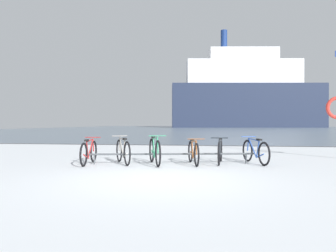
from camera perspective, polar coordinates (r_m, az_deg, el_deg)
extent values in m
cube|color=silver|center=(5.69, -3.58, -11.54)|extent=(80.00, 22.00, 0.08)
cube|color=slate|center=(71.47, 7.35, -0.47)|extent=(80.00, 110.00, 0.08)
cube|color=#47474C|center=(16.53, 4.29, -3.56)|extent=(80.00, 0.50, 0.05)
cylinder|color=#4C5156|center=(9.01, 0.53, -5.03)|extent=(4.69, 0.95, 0.05)
cylinder|color=#4C5156|center=(9.16, -13.05, -5.83)|extent=(0.04, 0.04, 0.28)
cylinder|color=#4C5156|center=(9.39, 13.77, -5.68)|extent=(0.04, 0.04, 0.28)
torus|color=black|center=(9.70, -13.17, -4.42)|extent=(0.13, 0.64, 0.64)
torus|color=black|center=(8.73, -14.85, -4.97)|extent=(0.13, 0.64, 0.64)
cylinder|color=#B22D2D|center=(9.38, -13.68, -3.91)|extent=(0.10, 0.53, 0.53)
cylinder|color=#B22D2D|center=(9.06, -14.22, -4.20)|extent=(0.06, 0.19, 0.48)
cylinder|color=#B22D2D|center=(9.29, -13.80, -2.51)|extent=(0.11, 0.66, 0.08)
cylinder|color=#B22D2D|center=(8.94, -14.46, -5.30)|extent=(0.09, 0.44, 0.18)
cylinder|color=#B22D2D|center=(9.65, -13.23, -3.36)|extent=(0.05, 0.11, 0.37)
cube|color=black|center=(8.97, -14.36, -2.51)|extent=(0.10, 0.21, 0.05)
cylinder|color=#B22D2D|center=(9.60, -13.29, -1.99)|extent=(0.46, 0.08, 0.02)
torus|color=black|center=(9.63, -8.73, -4.36)|extent=(0.36, 0.60, 0.67)
torus|color=black|center=(8.67, -7.32, -4.90)|extent=(0.36, 0.60, 0.67)
cylinder|color=gray|center=(9.31, -8.30, -3.79)|extent=(0.29, 0.47, 0.56)
cylinder|color=gray|center=(9.00, -7.85, -4.09)|extent=(0.12, 0.18, 0.50)
cylinder|color=gray|center=(9.22, -8.20, -2.30)|extent=(0.35, 0.58, 0.08)
cylinder|color=gray|center=(8.88, -7.64, -5.26)|extent=(0.24, 0.39, 0.18)
cylinder|color=gray|center=(9.58, -8.68, -3.22)|extent=(0.09, 0.11, 0.40)
cube|color=black|center=(8.91, -7.74, -2.29)|extent=(0.17, 0.21, 0.05)
cylinder|color=gray|center=(9.53, -8.63, -1.77)|extent=(0.41, 0.25, 0.02)
torus|color=black|center=(8.35, -1.81, -4.96)|extent=(0.29, 0.68, 0.71)
torus|color=black|center=(9.39, -2.94, -4.36)|extent=(0.29, 0.68, 0.71)
cylinder|color=#2D8C60|center=(8.68, -2.21, -3.92)|extent=(0.22, 0.53, 0.59)
cylinder|color=#2D8C60|center=(9.02, -2.57, -3.91)|extent=(0.10, 0.19, 0.53)
cylinder|color=#2D8C60|center=(8.74, -2.29, -2.18)|extent=(0.27, 0.66, 0.09)
cylinder|color=#2D8C60|center=(9.18, -2.72, -4.97)|extent=(0.19, 0.44, 0.19)
cylinder|color=#2D8C60|center=(8.38, -1.86, -3.53)|extent=(0.07, 0.12, 0.42)
cube|color=black|center=(9.08, -2.65, -1.98)|extent=(0.14, 0.22, 0.05)
cylinder|color=#2D8C60|center=(8.40, -1.90, -1.78)|extent=(0.44, 0.18, 0.02)
torus|color=black|center=(8.46, 5.13, -5.16)|extent=(0.19, 0.62, 0.63)
torus|color=black|center=(9.41, 4.03, -4.59)|extent=(0.19, 0.62, 0.63)
cylinder|color=brown|center=(8.76, 4.75, -4.24)|extent=(0.16, 0.51, 0.53)
cylinder|color=brown|center=(9.07, 4.39, -4.21)|extent=(0.08, 0.18, 0.47)
cylinder|color=brown|center=(8.81, 4.67, -2.71)|extent=(0.19, 0.63, 0.08)
cylinder|color=brown|center=(9.22, 4.25, -5.14)|extent=(0.14, 0.42, 0.18)
cylinder|color=brown|center=(8.48, 5.09, -3.92)|extent=(0.06, 0.11, 0.37)
cube|color=black|center=(9.12, 4.31, -2.48)|extent=(0.13, 0.21, 0.05)
cylinder|color=brown|center=(8.50, 5.04, -2.34)|extent=(0.45, 0.13, 0.02)
torus|color=black|center=(8.73, 9.11, -4.94)|extent=(0.09, 0.65, 0.64)
torus|color=black|center=(9.74, 9.47, -4.37)|extent=(0.09, 0.65, 0.64)
cylinder|color=#1E2328|center=(9.05, 9.24, -4.01)|extent=(0.08, 0.54, 0.55)
cylinder|color=#1E2328|center=(9.38, 9.35, -3.99)|extent=(0.05, 0.19, 0.49)
cylinder|color=#1E2328|center=(9.11, 9.27, -2.48)|extent=(0.09, 0.67, 0.08)
cylinder|color=#1E2328|center=(9.53, 9.40, -4.92)|extent=(0.07, 0.45, 0.18)
cylinder|color=#1E2328|center=(8.75, 9.13, -3.69)|extent=(0.04, 0.11, 0.38)
cube|color=black|center=(9.44, 9.38, -2.27)|extent=(0.09, 0.21, 0.05)
cylinder|color=#1E2328|center=(8.78, 9.14, -2.12)|extent=(0.46, 0.06, 0.02)
torus|color=black|center=(9.88, 14.03, -4.29)|extent=(0.26, 0.63, 0.65)
torus|color=black|center=(8.96, 16.79, -4.79)|extent=(0.26, 0.63, 0.65)
cylinder|color=#3359B2|center=(9.57, 14.87, -3.76)|extent=(0.21, 0.52, 0.55)
cylinder|color=#3359B2|center=(9.27, 15.77, -4.04)|extent=(0.10, 0.19, 0.49)
cylinder|color=#3359B2|center=(9.49, 15.08, -2.36)|extent=(0.25, 0.64, 0.08)
cylinder|color=#3359B2|center=(9.16, 16.16, -5.13)|extent=(0.18, 0.43, 0.18)
cylinder|color=#3359B2|center=(9.83, 14.13, -3.22)|extent=(0.07, 0.12, 0.38)
cube|color=black|center=(9.19, 15.98, -2.35)|extent=(0.14, 0.22, 0.05)
cylinder|color=#3359B2|center=(9.78, 14.23, -1.85)|extent=(0.44, 0.17, 0.02)
cube|color=#232D47|center=(90.27, 13.78, 3.46)|extent=(41.61, 15.35, 11.71)
cube|color=white|center=(90.96, 13.16, 9.19)|extent=(31.35, 12.48, 6.44)
cube|color=white|center=(91.82, 13.16, 12.19)|extent=(19.07, 9.32, 3.28)
cylinder|color=navy|center=(91.82, 9.97, 14.93)|extent=(1.76, 1.76, 5.27)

